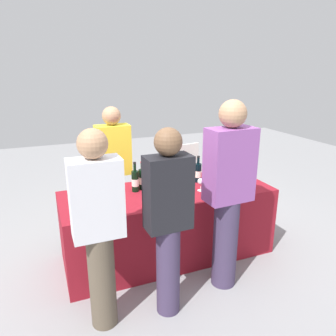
{
  "coord_description": "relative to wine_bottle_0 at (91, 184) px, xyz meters",
  "views": [
    {
      "loc": [
        -1.18,
        -2.91,
        1.98
      ],
      "look_at": [
        0.0,
        0.0,
        1.0
      ],
      "focal_mm": 34.46,
      "sensor_mm": 36.0,
      "label": 1
    }
  ],
  "objects": [
    {
      "name": "ground_plane",
      "position": [
        0.76,
        -0.22,
        -0.86
      ],
      "size": [
        12.0,
        12.0,
        0.0
      ],
      "primitive_type": "plane",
      "color": "gray"
    },
    {
      "name": "wine_glass_1",
      "position": [
        0.13,
        -0.31,
        -0.02
      ],
      "size": [
        0.07,
        0.07,
        0.13
      ],
      "color": "silver",
      "rests_on": "tasting_table"
    },
    {
      "name": "wine_glass_0",
      "position": [
        0.04,
        -0.33,
        -0.01
      ],
      "size": [
        0.06,
        0.06,
        0.14
      ],
      "color": "silver",
      "rests_on": "tasting_table"
    },
    {
      "name": "wine_bottle_0",
      "position": [
        0.0,
        0.0,
        0.0
      ],
      "size": [
        0.07,
        0.07,
        0.3
      ],
      "color": "black",
      "rests_on": "tasting_table"
    },
    {
      "name": "wine_bottle_4",
      "position": [
        0.96,
        -0.07,
        0.0
      ],
      "size": [
        0.07,
        0.07,
        0.31
      ],
      "color": "black",
      "rests_on": "tasting_table"
    },
    {
      "name": "guest_1",
      "position": [
        0.43,
        -1.02,
        0.01
      ],
      "size": [
        0.36,
        0.21,
        1.57
      ],
      "rotation": [
        0.0,
        0.0,
        0.03
      ],
      "color": "#3F3351",
      "rests_on": "ground_plane"
    },
    {
      "name": "tasting_table",
      "position": [
        0.76,
        -0.22,
        -0.48
      ],
      "size": [
        2.19,
        0.83,
        0.75
      ],
      "primitive_type": "cube",
      "color": "maroon",
      "rests_on": "ground_plane"
    },
    {
      "name": "wine_bottle_5",
      "position": [
        1.17,
        -0.08,
        -0.0
      ],
      "size": [
        0.08,
        0.08,
        0.3
      ],
      "color": "black",
      "rests_on": "tasting_table"
    },
    {
      "name": "wine_glass_4",
      "position": [
        1.07,
        -0.34,
        -0.01
      ],
      "size": [
        0.07,
        0.07,
        0.14
      ],
      "color": "silver",
      "rests_on": "tasting_table"
    },
    {
      "name": "guest_0",
      "position": [
        -0.1,
        -0.96,
        0.01
      ],
      "size": [
        0.37,
        0.21,
        1.59
      ],
      "rotation": [
        0.0,
        0.0,
        -0.0
      ],
      "color": "brown",
      "rests_on": "ground_plane"
    },
    {
      "name": "wine_glass_5",
      "position": [
        1.55,
        -0.39,
        -0.01
      ],
      "size": [
        0.07,
        0.07,
        0.13
      ],
      "color": "silver",
      "rests_on": "tasting_table"
    },
    {
      "name": "wine_bottle_3",
      "position": [
        0.65,
        0.0,
        0.01
      ],
      "size": [
        0.07,
        0.07,
        0.33
      ],
      "color": "black",
      "rests_on": "tasting_table"
    },
    {
      "name": "wine_glass_2",
      "position": [
        0.64,
        -0.4,
        -0.01
      ],
      "size": [
        0.07,
        0.07,
        0.14
      ],
      "color": "silver",
      "rests_on": "tasting_table"
    },
    {
      "name": "wine_bottle_1",
      "position": [
        0.44,
        -0.1,
        0.0
      ],
      "size": [
        0.07,
        0.07,
        0.32
      ],
      "color": "black",
      "rests_on": "tasting_table"
    },
    {
      "name": "ice_bucket",
      "position": [
        1.46,
        -0.17,
        -0.01
      ],
      "size": [
        0.2,
        0.2,
        0.19
      ],
      "primitive_type": "cylinder",
      "color": "silver",
      "rests_on": "tasting_table"
    },
    {
      "name": "wine_bottle_2",
      "position": [
        0.53,
        -0.06,
        0.0
      ],
      "size": [
        0.08,
        0.08,
        0.3
      ],
      "color": "black",
      "rests_on": "tasting_table"
    },
    {
      "name": "server_pouring",
      "position": [
        0.35,
        0.46,
        -0.01
      ],
      "size": [
        0.39,
        0.22,
        1.57
      ],
      "rotation": [
        0.0,
        0.0,
        3.16
      ],
      "color": "#3F3351",
      "rests_on": "ground_plane"
    },
    {
      "name": "guest_2",
      "position": [
        1.06,
        -0.88,
        0.09
      ],
      "size": [
        0.42,
        0.25,
        1.73
      ],
      "rotation": [
        0.0,
        0.0,
        0.05
      ],
      "color": "#3F3351",
      "rests_on": "ground_plane"
    },
    {
      "name": "menu_board",
      "position": [
        1.41,
        0.86,
        -0.38
      ],
      "size": [
        0.56,
        0.14,
        0.94
      ],
      "primitive_type": "cube",
      "rotation": [
        0.0,
        0.0,
        0.19
      ],
      "color": "white",
      "rests_on": "ground_plane"
    },
    {
      "name": "wine_glass_3",
      "position": [
        0.74,
        -0.31,
        -0.01
      ],
      "size": [
        0.06,
        0.06,
        0.14
      ],
      "color": "silver",
      "rests_on": "tasting_table"
    }
  ]
}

